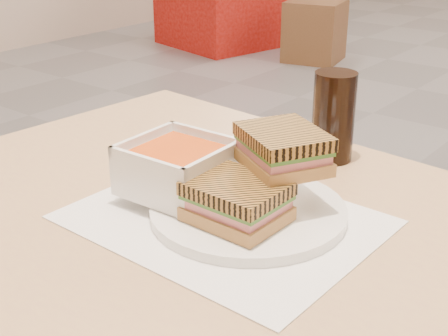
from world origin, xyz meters
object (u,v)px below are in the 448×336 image
Objects in this scene: soup_bowl at (178,169)px; bg_chair_0l at (221,18)px; panini_lower at (237,201)px; bg_chair_0r at (315,31)px; main_table at (278,316)px; cola_glass at (333,117)px; plate at (248,211)px.

soup_bowl is 0.28× the size of bg_chair_0l.
bg_chair_0r is at bearing 119.29° from panini_lower.
main_table is 0.34m from cola_glass.
soup_bowl is 0.95× the size of cola_glass.
bg_chair_0r is (0.87, 0.03, -0.00)m from bg_chair_0l.
soup_bowl is (-0.11, -0.02, 0.04)m from plate.
plate reaches higher than bg_chair_0l.
soup_bowl is at bearing -62.06° from bg_chair_0r.
bg_chair_0l is (-2.82, 3.20, -0.60)m from cola_glass.
soup_bowl is 0.12m from panini_lower.
main_table reaches higher than bg_chair_0r.
plate is at bearing -86.07° from cola_glass.
plate is at bearing -50.60° from bg_chair_0l.
bg_chair_0r is at bearing 2.02° from bg_chair_0l.
bg_chair_0r is (-1.86, 3.50, -0.58)m from soup_bowl.
bg_chair_0r is (-1.95, 3.23, -0.60)m from cola_glass.
cola_glass reaches higher than bg_chair_0r.
main_table is at bearing 15.25° from panini_lower.
cola_glass reaches higher than plate.
cola_glass is at bearing 71.64° from soup_bowl.
cola_glass is 0.31× the size of bg_chair_0r.
panini_lower is (0.12, -0.02, -0.00)m from soup_bowl.
bg_chair_0r is (-1.97, 3.52, -0.57)m from panini_lower.
cola_glass is at bearing 107.64° from main_table.
bg_chair_0l is (-2.84, 3.49, -0.57)m from panini_lower.
bg_chair_0l is 1.06× the size of bg_chair_0r.
panini_lower is 0.25× the size of bg_chair_0r.
cola_glass reaches higher than bg_chair_0l.
plate reaches higher than main_table.
panini_lower is at bearing -60.71° from bg_chair_0r.
main_table reaches higher than bg_chair_0l.
main_table is at bearing -72.36° from cola_glass.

